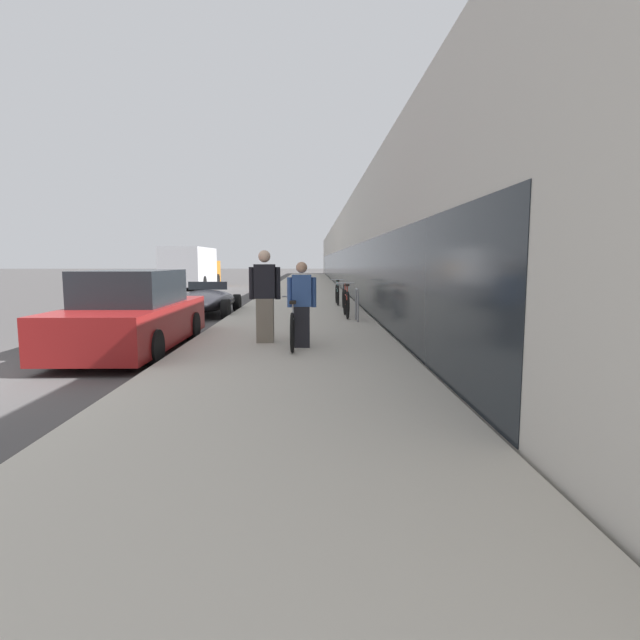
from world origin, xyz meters
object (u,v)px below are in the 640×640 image
Objects in this scene: bike_rack_hoop at (357,301)px; cruiser_bike_nearest at (346,303)px; person_rider at (302,305)px; cruiser_bike_middle at (344,299)px; tandem_bicycle at (294,325)px; cruiser_bike_farthest at (337,294)px; person_bystander at (265,296)px; parked_sedan_curbside at (133,315)px; moving_truck at (192,268)px; vintage_roadster_curbside at (205,301)px.

cruiser_bike_nearest reaches higher than bike_rack_hoop.
person_rider is 0.95× the size of cruiser_bike_middle.
tandem_bicycle is 1.40× the size of cruiser_bike_farthest.
person_bystander is 2.52m from parked_sedan_curbside.
moving_truck is at bearing 115.50° from cruiser_bike_nearest.
person_rider is (0.15, -0.30, 0.40)m from tandem_bicycle.
cruiser_bike_farthest is at bearing -58.24° from moving_truck.
tandem_bicycle is at bearing -105.68° from cruiser_bike_nearest.
bike_rack_hoop is 5.35m from vintage_roadster_curbside.
cruiser_bike_nearest is at bearing 76.90° from person_rider.
person_rider is 1.83× the size of bike_rack_hoop.
bike_rack_hoop is 5.06m from cruiser_bike_farthest.
cruiser_bike_farthest is at bearing 83.03° from person_rider.
vintage_roadster_curbside is 0.52× the size of moving_truck.
parked_sedan_curbside reaches higher than cruiser_bike_nearest.
person_rider reaches higher than cruiser_bike_farthest.
person_bystander is 0.45× the size of vintage_roadster_curbside.
cruiser_bike_farthest is (-0.26, 5.05, -0.14)m from bike_rack_hoop.
parked_sedan_curbside is at bearing -90.17° from vintage_roadster_curbside.
cruiser_bike_nearest is at bearing 66.98° from person_bystander.
cruiser_bike_farthest and vintage_roadster_curbside have the same top height.
vintage_roadster_curbside is at bearing 115.10° from person_rider.
cruiser_bike_farthest is (1.11, 9.10, -0.40)m from person_rider.
tandem_bicycle is at bearing -65.00° from vintage_roadster_curbside.
person_bystander reaches higher than bike_rack_hoop.
person_bystander reaches higher than cruiser_bike_nearest.
person_rider reaches higher than cruiser_bike_nearest.
tandem_bicycle is 1.32× the size of cruiser_bike_nearest.
cruiser_bike_middle is (-0.13, 3.03, -0.16)m from bike_rack_hoop.
vintage_roadster_curbside reaches higher than tandem_bicycle.
bike_rack_hoop is at bearing 37.58° from parked_sedan_curbside.
cruiser_bike_middle is 17.93m from moving_truck.
person_rider is 0.88× the size of person_bystander.
cruiser_bike_middle is at bearing -61.29° from moving_truck.
tandem_bicycle is 1.36× the size of person_bystander.
tandem_bicycle is 0.61× the size of vintage_roadster_curbside.
bike_rack_hoop is at bearing -87.09° from cruiser_bike_farthest.
person_rider is 0.91m from person_bystander.
tandem_bicycle is 1.55× the size of person_rider.
vintage_roadster_curbside is at bearing -75.36° from moving_truck.
parked_sedan_curbside is 22.66m from moving_truck.
parked_sedan_curbside is (-4.45, -6.56, 0.19)m from cruiser_bike_middle.
parked_sedan_curbside is at bearing -124.18° from cruiser_bike_middle.
moving_truck reaches higher than cruiser_bike_middle.
bike_rack_hoop is at bearing 71.31° from person_rider.
cruiser_bike_nearest is (1.15, 4.94, -0.38)m from person_rider.
cruiser_bike_middle is at bearing 87.61° from cruiser_bike_nearest.
person_bystander is 2.08× the size of bike_rack_hoop.
person_bystander is 4.79m from cruiser_bike_nearest.
bike_rack_hoop is 0.22× the size of vintage_roadster_curbside.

